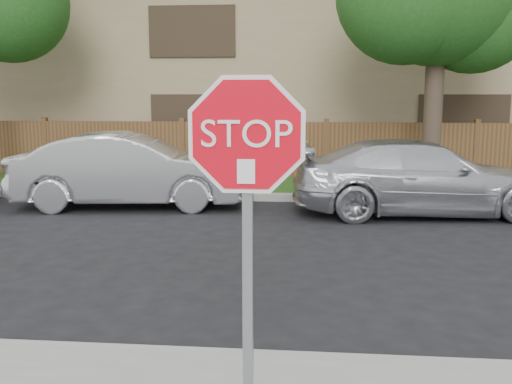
# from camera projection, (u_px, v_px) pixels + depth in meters

# --- Properties ---
(ground) EXTENTS (90.00, 90.00, 0.00)m
(ground) POSITION_uv_depth(u_px,v_px,m) (347.00, 363.00, 5.37)
(ground) COLOR black
(ground) RESTS_ON ground
(far_curb) EXTENTS (70.00, 0.30, 0.15)m
(far_curb) POSITION_uv_depth(u_px,v_px,m) (328.00, 198.00, 13.36)
(far_curb) COLOR gray
(far_curb) RESTS_ON ground
(grass_strip) EXTENTS (70.00, 3.00, 0.12)m
(grass_strip) POSITION_uv_depth(u_px,v_px,m) (326.00, 187.00, 14.98)
(grass_strip) COLOR #1E4714
(grass_strip) RESTS_ON ground
(fence) EXTENTS (70.00, 0.12, 1.60)m
(fence) POSITION_uv_depth(u_px,v_px,m) (326.00, 152.00, 16.43)
(fence) COLOR #51301C
(fence) RESTS_ON ground
(apartment_building) EXTENTS (35.20, 9.20, 7.20)m
(apartment_building) POSITION_uv_depth(u_px,v_px,m) (324.00, 61.00, 21.48)
(apartment_building) COLOR #95825C
(apartment_building) RESTS_ON ground
(stop_sign) EXTENTS (1.01, 0.13, 2.55)m
(stop_sign) POSITION_uv_depth(u_px,v_px,m) (247.00, 187.00, 3.68)
(stop_sign) COLOR gray
(stop_sign) RESTS_ON sidewalk_near
(sedan_left) EXTENTS (4.92, 2.21, 1.57)m
(sedan_left) POSITION_uv_depth(u_px,v_px,m) (130.00, 170.00, 12.58)
(sedan_left) COLOR #B3B4B8
(sedan_left) RESTS_ON ground
(sedan_right) EXTENTS (5.26, 2.53, 1.48)m
(sedan_right) POSITION_uv_depth(u_px,v_px,m) (421.00, 178.00, 11.84)
(sedan_right) COLOR silver
(sedan_right) RESTS_ON ground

